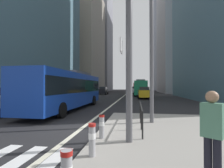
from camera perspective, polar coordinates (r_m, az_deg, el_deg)
ground_plane at (r=27.68m, az=3.09°, el=-4.99°), size 160.00×160.00×0.00m
median_island at (r=7.37m, az=32.75°, el=-15.94°), size 9.00×10.00×0.15m
lane_centre_line at (r=37.63m, az=4.52°, el=-3.87°), size 0.20×80.00×0.01m
office_tower_left_near at (r=34.02m, az=-27.33°, el=20.67°), size 10.27×23.74×28.84m
office_tower_left_mid at (r=58.11m, az=-10.84°, el=14.24°), size 12.90×19.35×34.19m
office_tower_left_far at (r=78.64m, az=-5.71°, el=14.55°), size 13.74×16.50×45.69m
office_tower_right_mid at (r=60.81m, az=23.04°, el=20.18°), size 13.39×19.11×47.46m
office_tower_right_far at (r=85.43m, az=18.46°, el=14.42°), size 11.03×25.34×48.80m
city_bus_blue_oncoming at (r=14.79m, az=-14.82°, el=-1.48°), size 2.82×11.60×3.40m
sedan_white_oncoming at (r=14.29m, az=-32.98°, el=-4.80°), size 2.16×4.36×1.94m
city_bus_red_receding at (r=36.38m, az=9.82°, el=-1.09°), size 2.74×10.85×3.40m
city_bus_red_distant at (r=55.18m, az=8.98°, el=-0.99°), size 2.90×11.34×3.40m
car_oncoming_mid at (r=39.55m, az=-3.09°, el=-2.30°), size 2.08×4.12×1.94m
car_receding_near at (r=27.20m, az=11.00°, el=-2.96°), size 2.15×4.14×1.94m
car_receding_far at (r=46.18m, az=7.81°, el=-2.08°), size 2.17×4.20×1.94m
traffic_signal_gantry at (r=6.48m, az=-16.30°, el=18.43°), size 6.88×0.65×6.00m
street_lamp_post at (r=9.34m, az=13.54°, el=19.70°), size 5.50×0.32×8.00m
bollard_left at (r=4.65m, az=-6.94°, el=-18.08°), size 0.20×0.20×0.87m
bollard_right at (r=6.11m, az=-3.60°, el=-14.03°), size 0.20×0.20×0.84m
pedestrian_railing at (r=7.96m, az=10.02°, el=-9.10°), size 0.06×3.99×0.98m
pedestrian_waiting at (r=3.88m, az=31.48°, el=-13.68°), size 0.45×0.42×1.78m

